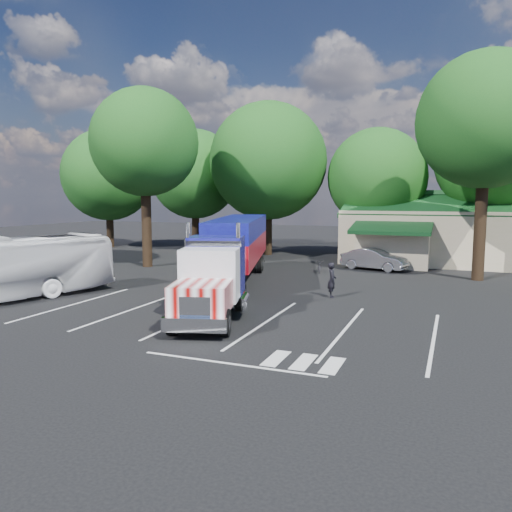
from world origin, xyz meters
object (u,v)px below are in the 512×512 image
at_px(semi_truck, 233,248).
at_px(woman, 332,280).
at_px(silver_sedan, 374,259).
at_px(bicycle, 319,266).

bearing_deg(semi_truck, woman, -21.60).
xyz_separation_m(semi_truck, silver_sedan, (6.13, 10.03, -1.50)).
distance_m(bicycle, silver_sedan, 4.14).
height_order(bicycle, silver_sedan, silver_sedan).
xyz_separation_m(semi_truck, bicycle, (2.93, 7.42, -1.83)).
height_order(semi_truck, silver_sedan, semi_truck).
height_order(woman, silver_sedan, woman).
xyz_separation_m(woman, bicycle, (-2.70, 7.89, -0.47)).
relative_size(semi_truck, bicycle, 11.83).
bearing_deg(bicycle, semi_truck, -127.71).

